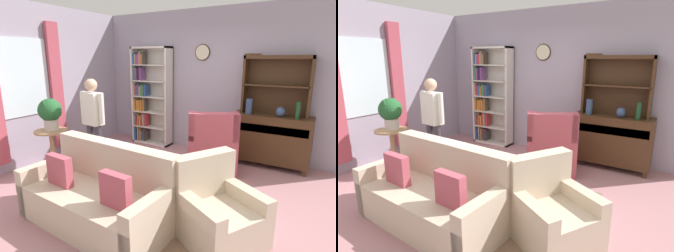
# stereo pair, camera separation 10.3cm
# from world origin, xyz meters

# --- Properties ---
(ground_plane) EXTENTS (5.40, 4.60, 0.02)m
(ground_plane) POSITION_xyz_m (0.00, 0.00, -0.01)
(ground_plane) COLOR #B27A7F
(wall_back) EXTENTS (5.00, 0.09, 2.80)m
(wall_back) POSITION_xyz_m (0.00, 2.13, 1.40)
(wall_back) COLOR #A399AD
(wall_back) RESTS_ON ground_plane
(wall_left) EXTENTS (0.16, 4.20, 2.80)m
(wall_left) POSITION_xyz_m (-2.52, -0.03, 1.40)
(wall_left) COLOR #A399AD
(wall_left) RESTS_ON ground_plane
(area_rug) EXTENTS (2.33, 2.16, 0.01)m
(area_rug) POSITION_xyz_m (0.20, -0.30, 0.00)
(area_rug) COLOR #846651
(area_rug) RESTS_ON ground_plane
(bookshelf) EXTENTS (0.90, 0.30, 2.10)m
(bookshelf) POSITION_xyz_m (-1.42, 1.94, 1.03)
(bookshelf) COLOR silver
(bookshelf) RESTS_ON ground_plane
(sideboard) EXTENTS (1.30, 0.45, 0.92)m
(sideboard) POSITION_xyz_m (1.20, 1.86, 0.51)
(sideboard) COLOR #422816
(sideboard) RESTS_ON ground_plane
(sideboard_hutch) EXTENTS (1.10, 0.26, 1.00)m
(sideboard_hutch) POSITION_xyz_m (1.20, 1.97, 1.56)
(sideboard_hutch) COLOR #422816
(sideboard_hutch) RESTS_ON sideboard
(vase_tall) EXTENTS (0.11, 0.11, 0.27)m
(vase_tall) POSITION_xyz_m (0.81, 1.78, 1.05)
(vase_tall) COLOR #33476B
(vase_tall) RESTS_ON sideboard
(vase_round) EXTENTS (0.15, 0.15, 0.17)m
(vase_round) POSITION_xyz_m (1.33, 1.79, 1.01)
(vase_round) COLOR #33476B
(vase_round) RESTS_ON sideboard
(bottle_wine) EXTENTS (0.07, 0.07, 0.28)m
(bottle_wine) POSITION_xyz_m (1.59, 1.77, 1.06)
(bottle_wine) COLOR #194223
(bottle_wine) RESTS_ON sideboard
(couch_floral) EXTENTS (1.85, 0.95, 0.90)m
(couch_floral) POSITION_xyz_m (-0.16, -0.93, 0.31)
(couch_floral) COLOR beige
(couch_floral) RESTS_ON ground_plane
(armchair_floral) EXTENTS (1.05, 1.04, 0.88)m
(armchair_floral) POSITION_xyz_m (1.13, -0.53, 0.29)
(armchair_floral) COLOR beige
(armchair_floral) RESTS_ON ground_plane
(wingback_chair) EXTENTS (1.05, 1.06, 1.05)m
(wingback_chair) POSITION_xyz_m (0.41, 1.10, 0.38)
(wingback_chair) COLOR #B74C5B
(wingback_chair) RESTS_ON ground_plane
(plant_stand) EXTENTS (0.52, 0.52, 0.73)m
(plant_stand) POSITION_xyz_m (-1.83, -0.27, 0.45)
(plant_stand) COLOR #A87F56
(plant_stand) RESTS_ON ground_plane
(potted_plant_large) EXTENTS (0.37, 0.37, 0.51)m
(potted_plant_large) POSITION_xyz_m (-1.85, -0.24, 1.03)
(potted_plant_large) COLOR beige
(potted_plant_large) RESTS_ON plant_stand
(person_reading) EXTENTS (0.53, 0.24, 1.56)m
(person_reading) POSITION_xyz_m (-1.27, 0.12, 0.91)
(person_reading) COLOR #38333D
(person_reading) RESTS_ON ground_plane
(coffee_table) EXTENTS (0.80, 0.50, 0.42)m
(coffee_table) POSITION_xyz_m (-0.11, -0.17, 0.35)
(coffee_table) COLOR #422816
(coffee_table) RESTS_ON ground_plane
(book_stack) EXTENTS (0.17, 0.14, 0.09)m
(book_stack) POSITION_xyz_m (-0.08, -0.23, 0.47)
(book_stack) COLOR #B22D33
(book_stack) RESTS_ON coffee_table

